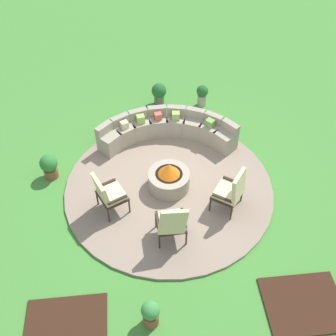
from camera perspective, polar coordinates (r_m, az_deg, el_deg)
name	(u,v)px	position (r m, az deg, el deg)	size (l,w,h in m)	color
ground_plane	(169,188)	(9.45, 0.13, -2.77)	(24.00, 24.00, 0.00)	#478C38
patio_circle	(169,187)	(9.43, 0.13, -2.65)	(4.71, 4.71, 0.06)	gray
mulch_bed_left	(66,328)	(7.87, -13.91, -20.63)	(1.43, 1.16, 0.04)	#382114
mulch_bed_right	(303,304)	(8.22, 18.18, -17.38)	(1.43, 1.16, 0.04)	#382114
fire_pit	(169,178)	(9.21, 0.13, -1.42)	(0.94, 0.94, 0.69)	#9E937F
curved_stone_bench	(167,130)	(10.35, -0.13, 5.29)	(3.45, 1.30, 0.73)	#9E937F
lounge_chair_front_left	(108,193)	(8.64, -8.29, -3.40)	(0.75, 0.78, 1.05)	#2D2319
lounge_chair_front_right	(172,222)	(8.06, 0.50, -7.50)	(0.61, 0.59, 1.10)	#2D2319
lounge_chair_back_left	(232,190)	(8.69, 8.75, -3.04)	(0.78, 0.82, 1.08)	#2D2319
potted_plant_0	(151,314)	(7.44, -2.41, -19.44)	(0.32, 0.32, 0.61)	brown
potted_plant_1	(202,94)	(11.60, 4.73, 10.07)	(0.32, 0.32, 0.63)	#A89E8E
potted_plant_2	(159,93)	(11.61, -1.25, 10.35)	(0.41, 0.41, 0.63)	#605B56
potted_plant_3	(49,166)	(9.84, -16.06, 0.29)	(0.41, 0.41, 0.63)	brown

